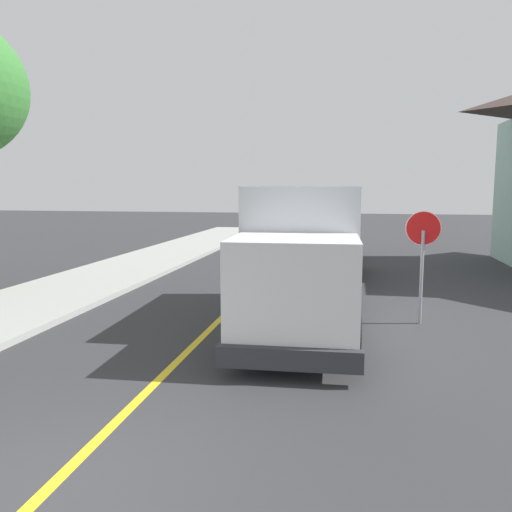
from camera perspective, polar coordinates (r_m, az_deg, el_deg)
ground_plane at (r=6.37m, az=-22.30°, el=-23.00°), size 120.00×120.00×0.00m
centre_line_yellow at (r=15.22m, az=-1.41°, el=-4.48°), size 0.16×56.00×0.01m
box_truck at (r=12.02m, az=5.25°, el=0.78°), size 2.67×7.27×3.20m
parked_car_near at (r=18.83m, az=8.42°, el=0.20°), size 1.80×4.40×1.67m
parked_car_mid at (r=24.47m, az=8.55°, el=1.89°), size 1.83×4.41×1.67m
stop_sign at (r=12.54m, az=17.93°, el=1.14°), size 0.80×0.10×2.65m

